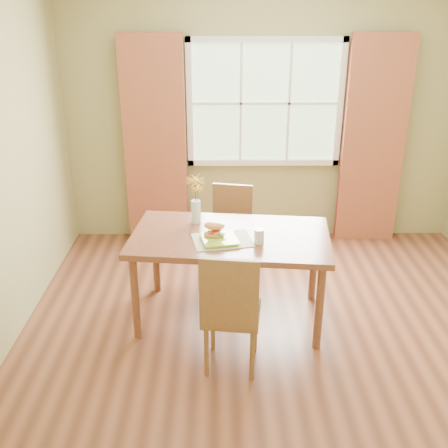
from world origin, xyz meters
The scene contains 12 objects.
room centered at (0.00, 0.00, 1.35)m, with size 4.24×3.84×2.74m.
window centered at (0.00, 1.87, 1.50)m, with size 1.62×0.06×1.32m.
curtain_left centered at (-1.15, 1.78, 1.10)m, with size 0.65×0.08×2.20m, color maroon.
curtain_right centered at (1.15, 1.78, 1.10)m, with size 0.65×0.08×2.20m, color maroon.
dining_table centered at (-0.39, 0.20, 0.69)m, with size 1.66×1.05×0.77m.
chair_near centered at (-0.40, -0.51, 0.53)m, with size 0.45×0.45×0.96m.
chair_far centered at (-0.37, 0.89, 0.50)m, with size 0.45×0.45×0.91m.
placemat centered at (-0.45, 0.09, 0.77)m, with size 0.45×0.33×0.01m, color beige.
plate centered at (-0.47, 0.07, 0.78)m, with size 0.27×0.27×0.01m, color #9FC230.
croissant_sandwich centered at (-0.51, 0.12, 0.85)m, with size 0.18×0.14×0.13m.
water_glass centered at (-0.17, 0.04, 0.82)m, with size 0.08×0.08×0.12m.
flower_vase centered at (-0.67, 0.44, 1.01)m, with size 0.16×0.16×0.41m.
Camera 1 is at (-0.47, -3.60, 2.51)m, focal length 42.00 mm.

